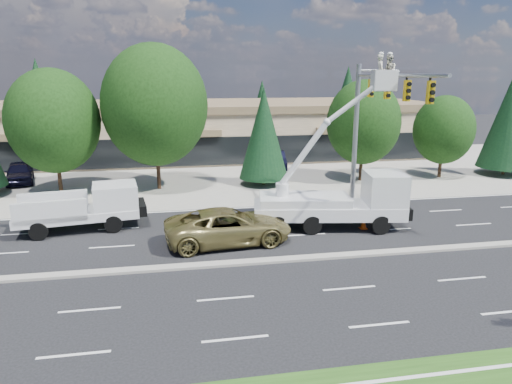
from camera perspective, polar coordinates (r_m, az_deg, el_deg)
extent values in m
plane|color=black|center=(20.89, -4.79, -9.13)|extent=(140.00, 140.00, 0.00)
cube|color=gray|center=(39.99, -7.48, 2.32)|extent=(140.00, 22.00, 0.01)
cube|color=gray|center=(20.87, -4.79, -8.98)|extent=(120.00, 0.55, 0.12)
cube|color=tan|center=(49.45, -8.15, 7.56)|extent=(50.00, 15.00, 5.00)
cube|color=brown|center=(49.21, -8.26, 10.62)|extent=(50.40, 15.40, 0.70)
cube|color=black|center=(42.12, -7.71, 5.00)|extent=(48.00, 0.12, 2.60)
cylinder|color=#332114|center=(35.77, -23.38, 2.14)|extent=(0.28, 0.28, 2.86)
ellipsoid|color=black|center=(35.24, -23.99, 8.08)|extent=(6.36, 6.36, 7.32)
cylinder|color=#332114|center=(34.75, -12.13, 3.15)|extent=(0.28, 0.28, 3.43)
ellipsoid|color=black|center=(34.17, -12.53, 10.52)|extent=(7.61, 7.61, 8.75)
cylinder|color=#332114|center=(35.62, 0.95, 1.59)|extent=(0.26, 0.26, 0.80)
cone|color=black|center=(34.99, 0.97, 7.35)|extent=(3.78, 3.78, 6.91)
cylinder|color=#332114|center=(37.75, 12.98, 3.35)|extent=(0.28, 0.28, 2.60)
ellipsoid|color=black|center=(37.26, 13.28, 8.47)|extent=(5.77, 5.77, 6.64)
cylinder|color=#332114|center=(41.01, 22.04, 3.24)|extent=(0.28, 0.28, 2.19)
ellipsoid|color=black|center=(40.60, 22.42, 7.19)|extent=(4.87, 4.87, 5.60)
cylinder|color=#332114|center=(44.58, 28.52, 2.45)|extent=(0.26, 0.26, 0.80)
cone|color=black|center=(44.01, 29.21, 8.06)|extent=(4.55, 4.55, 8.30)
cylinder|color=#332114|center=(63.73, -24.97, 5.98)|extent=(0.26, 0.26, 0.80)
cone|color=black|center=(63.30, -25.47, 10.56)|extent=(5.22, 5.22, 9.53)
cylinder|color=#332114|center=(61.64, -12.24, 6.76)|extent=(0.26, 0.26, 0.80)
cone|color=black|center=(61.15, -12.55, 12.41)|extent=(6.13, 6.13, 11.19)
cylinder|color=#332114|center=(62.68, 0.75, 7.21)|extent=(0.26, 0.26, 0.80)
cone|color=black|center=(62.32, 0.76, 10.58)|extent=(3.88, 3.88, 7.08)
cylinder|color=#332114|center=(65.97, 11.13, 7.30)|extent=(0.26, 0.26, 0.80)
cone|color=black|center=(65.57, 11.33, 11.38)|extent=(4.82, 4.82, 8.81)
cylinder|color=gray|center=(30.82, 12.31, 6.98)|extent=(0.32, 0.32, 9.00)
cylinder|color=gray|center=(26.02, 17.01, 13.77)|extent=(0.20, 10.00, 0.20)
cylinder|color=gray|center=(31.09, 15.02, 14.48)|extent=(2.60, 0.12, 0.12)
cube|color=gold|center=(28.75, 14.17, 12.47)|extent=(0.32, 0.22, 1.05)
cube|color=gold|center=(26.75, 16.11, 12.23)|extent=(0.32, 0.22, 1.05)
cube|color=gold|center=(24.79, 18.36, 11.93)|extent=(0.32, 0.22, 1.05)
cube|color=gold|center=(22.87, 20.98, 11.55)|extent=(0.32, 0.22, 1.05)
cube|color=silver|center=(26.91, -21.34, -2.60)|extent=(6.65, 3.23, 0.48)
cube|color=silver|center=(26.66, -17.16, -0.73)|extent=(2.64, 2.60, 1.60)
cube|color=black|center=(26.62, -15.71, -0.17)|extent=(0.37, 2.01, 1.06)
cube|color=silver|center=(27.86, -23.97, -1.16)|extent=(3.62, 0.84, 1.17)
cube|color=silver|center=(25.92, -24.35, -2.31)|extent=(3.62, 0.84, 1.17)
cube|color=silver|center=(25.74, 8.99, -2.22)|extent=(8.52, 3.77, 0.72)
cube|color=silver|center=(26.16, 15.76, 0.13)|extent=(2.42, 2.72, 2.06)
cube|color=black|center=(26.35, 17.39, 0.46)|extent=(0.41, 2.04, 1.23)
cube|color=silver|center=(25.40, 6.07, -1.02)|extent=(5.25, 3.13, 0.51)
cylinder|color=silver|center=(25.14, 3.31, 0.21)|extent=(0.72, 0.72, 0.82)
cube|color=silver|center=(25.27, 15.69, 13.31)|extent=(1.27, 1.10, 1.11)
imported|color=beige|center=(25.21, 15.25, 14.28)|extent=(0.52, 0.71, 1.77)
imported|color=beige|center=(25.34, 16.26, 14.21)|extent=(0.80, 0.96, 1.77)
ellipsoid|color=white|center=(25.23, 15.39, 16.33)|extent=(0.27, 0.27, 0.19)
ellipsoid|color=white|center=(25.36, 16.41, 16.25)|extent=(0.27, 0.27, 0.19)
cube|color=#F14C07|center=(24.45, -9.71, -5.66)|extent=(0.40, 0.40, 0.03)
cone|color=#F14C07|center=(24.33, -9.74, -4.92)|extent=(0.36, 0.36, 0.70)
cylinder|color=white|center=(24.31, -9.75, -4.77)|extent=(0.29, 0.29, 0.10)
cube|color=#F14C07|center=(23.87, -2.83, -5.97)|extent=(0.40, 0.40, 0.03)
cone|color=#F14C07|center=(23.76, -2.84, -5.21)|extent=(0.36, 0.36, 0.70)
cylinder|color=white|center=(23.73, -2.84, -5.05)|extent=(0.29, 0.29, 0.10)
cube|color=#F14C07|center=(26.24, 13.26, -4.44)|extent=(0.40, 0.40, 0.03)
cone|color=#F14C07|center=(26.13, 13.30, -3.74)|extent=(0.36, 0.36, 0.70)
cylinder|color=white|center=(26.11, 13.31, -3.59)|extent=(0.29, 0.29, 0.10)
imported|color=olive|center=(23.20, -3.47, -4.30)|extent=(6.66, 3.58, 1.78)
imported|color=black|center=(40.67, -27.46, 2.19)|extent=(3.09, 5.19, 1.66)
imported|color=black|center=(41.72, 2.43, 4.03)|extent=(2.16, 4.92, 1.57)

